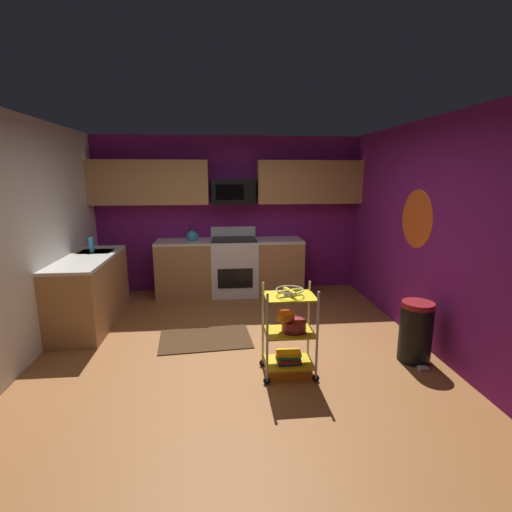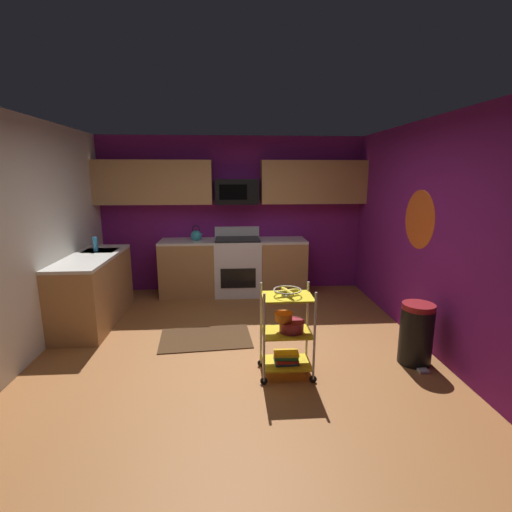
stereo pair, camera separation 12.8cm
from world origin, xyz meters
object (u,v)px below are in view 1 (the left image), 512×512
(mixing_bowl_small, at_px, (286,316))
(dish_soap_bottle, at_px, (91,245))
(oven_range, at_px, (234,266))
(rolling_cart, at_px, (289,332))
(mixing_bowl_large, at_px, (294,325))
(book_stack, at_px, (288,357))
(kettle, at_px, (193,236))
(fruit_bowl, at_px, (290,291))
(microwave, at_px, (233,192))
(trash_can, at_px, (416,332))

(mixing_bowl_small, bearing_deg, dish_soap_bottle, 141.97)
(oven_range, bearing_deg, rolling_cart, -81.00)
(mixing_bowl_small, bearing_deg, mixing_bowl_large, -3.21)
(mixing_bowl_large, bearing_deg, mixing_bowl_small, 176.79)
(oven_range, relative_size, book_stack, 4.36)
(kettle, bearing_deg, mixing_bowl_small, -68.32)
(mixing_bowl_large, height_order, book_stack, mixing_bowl_large)
(fruit_bowl, bearing_deg, kettle, 112.25)
(rolling_cart, bearing_deg, book_stack, -116.57)
(fruit_bowl, distance_m, dish_soap_bottle, 3.08)
(mixing_bowl_large, bearing_deg, microwave, 99.62)
(rolling_cart, xyz_separation_m, trash_can, (1.40, 0.15, -0.12))
(fruit_bowl, xyz_separation_m, trash_can, (1.40, 0.15, -0.55))
(mixing_bowl_small, relative_size, kettle, 0.69)
(rolling_cart, xyz_separation_m, kettle, (-1.10, 2.69, 0.55))
(trash_can, bearing_deg, fruit_bowl, -174.07)
(oven_range, bearing_deg, dish_soap_bottle, -157.95)
(oven_range, xyz_separation_m, kettle, (-0.67, -0.00, 0.52))
(book_stack, bearing_deg, trash_can, 5.93)
(mixing_bowl_small, bearing_deg, microwave, 98.04)
(rolling_cart, xyz_separation_m, mixing_bowl_small, (-0.03, 0.00, 0.17))
(mixing_bowl_large, xyz_separation_m, book_stack, (-0.05, -0.00, -0.34))
(mixing_bowl_large, distance_m, kettle, 2.96)
(trash_can, bearing_deg, kettle, 134.58)
(rolling_cart, height_order, mixing_bowl_large, rolling_cart)
(oven_range, relative_size, mixing_bowl_large, 4.37)
(oven_range, xyz_separation_m, dish_soap_bottle, (-2.00, -0.81, 0.54))
(kettle, bearing_deg, oven_range, 0.33)
(microwave, height_order, book_stack, microwave)
(book_stack, height_order, trash_can, trash_can)
(mixing_bowl_large, bearing_deg, kettle, 113.10)
(fruit_bowl, bearing_deg, oven_range, 99.00)
(mixing_bowl_large, xyz_separation_m, mixing_bowl_small, (-0.08, 0.00, 0.10))
(book_stack, distance_m, dish_soap_bottle, 3.18)
(book_stack, distance_m, kettle, 3.02)
(mixing_bowl_large, xyz_separation_m, dish_soap_bottle, (-2.48, 1.88, 0.50))
(fruit_bowl, height_order, book_stack, fruit_bowl)
(oven_range, xyz_separation_m, book_stack, (0.43, -2.69, -0.30))
(fruit_bowl, xyz_separation_m, kettle, (-1.10, 2.69, 0.12))
(oven_range, relative_size, kettle, 4.17)
(rolling_cart, bearing_deg, oven_range, 99.00)
(microwave, xyz_separation_m, dish_soap_bottle, (-2.00, -0.92, -0.68))
(rolling_cart, xyz_separation_m, book_stack, (-0.00, -0.00, -0.27))
(mixing_bowl_large, bearing_deg, trash_can, 6.13)
(oven_range, bearing_deg, mixing_bowl_large, -80.02)
(dish_soap_bottle, bearing_deg, microwave, 24.57)
(microwave, relative_size, kettle, 2.65)
(book_stack, relative_size, trash_can, 0.38)
(microwave, distance_m, mixing_bowl_large, 3.07)
(microwave, relative_size, fruit_bowl, 2.57)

